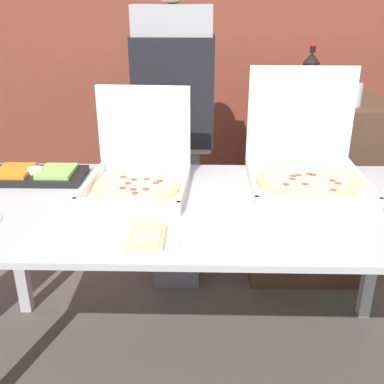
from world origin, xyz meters
name	(u,v)px	position (x,y,z in m)	size (l,w,h in m)	color
ground_plane	(192,366)	(0.00, 0.00, 0.00)	(16.00, 16.00, 0.00)	#514C47
brick_wall_behind	(198,35)	(0.00, 1.70, 1.40)	(10.00, 0.06, 2.80)	brown
buffet_table	(192,226)	(0.00, 0.00, 0.77)	(2.00, 0.93, 0.87)	#B7BABF
pizza_box_far_right	(305,165)	(0.50, 0.24, 0.95)	(0.50, 0.52, 0.49)	silver
pizza_box_near_left	(139,172)	(-0.24, 0.15, 0.94)	(0.45, 0.46, 0.42)	silver
paper_plate_front_right	(147,238)	(-0.15, -0.31, 0.88)	(0.24, 0.24, 0.03)	white
veggie_tray	(36,174)	(-0.73, 0.25, 0.89)	(0.44, 0.23, 0.05)	black
sideboard_podium	(311,189)	(0.72, 0.93, 0.55)	(0.76, 0.57, 1.10)	#4C3323
soda_bottle	(310,75)	(0.66, 1.00, 1.23)	(0.09, 0.09, 0.31)	black
soda_can_silver	(356,95)	(0.87, 0.79, 1.16)	(0.07, 0.07, 0.12)	silver
person_server_vest	(174,120)	(-0.11, 0.73, 1.03)	(0.42, 0.24, 1.82)	slate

